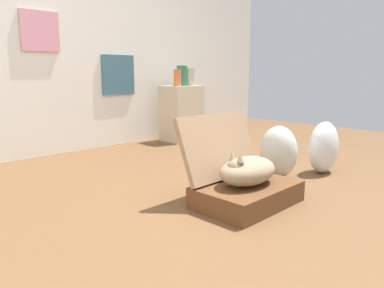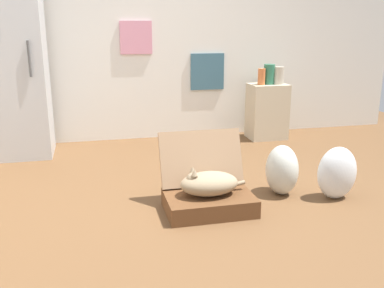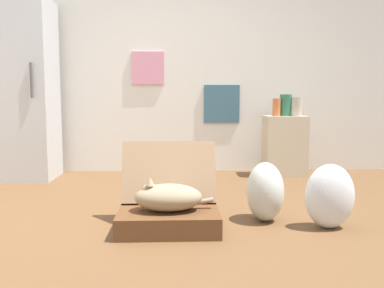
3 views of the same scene
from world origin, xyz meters
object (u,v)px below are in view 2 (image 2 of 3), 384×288
Objects in this scene: vase_tall at (262,77)px; side_table at (267,111)px; refrigerator at (15,66)px; vase_round at (269,74)px; plastic_bag_clear at (337,173)px; vase_short at (279,75)px; cat at (208,183)px; suitcase_base at (209,203)px; plastic_bag_white at (282,170)px.

side_table is at bearing 23.85° from vase_tall.
side_table is 3.48× the size of vase_tall.
refrigerator reaches higher than vase_round.
plastic_bag_clear is 2.01m from vase_short.
plastic_bag_clear is 0.64× the size of side_table.
vase_round is at bearing 56.43° from cat.
vase_round reaches higher than vase_tall.
cat is 2.68× the size of vase_tall.
suitcase_base is at bearing -123.42° from vase_round.
vase_short reaches higher than suitcase_base.
suitcase_base is at bearing -123.26° from side_table.
side_table is 0.46m from vase_round.
vase_round is at bearing 71.00° from plastic_bag_white.
side_table reaches higher than plastic_bag_clear.
side_table is at bearing 56.60° from cat.
vase_tall is 0.23m from vase_short.
suitcase_base is at bearing -121.54° from vase_tall.
vase_tall reaches higher than suitcase_base.
plastic_bag_clear is at bearing 0.52° from cat.
plastic_bag_clear is (1.08, 0.01, -0.01)m from cat.
refrigerator is 2.97m from vase_short.
plastic_bag_clear is 1.97m from vase_tall.
plastic_bag_white is 1.85m from vase_tall.
cat is 0.27× the size of refrigerator.
plastic_bag_white is 1.76× the size of vase_round.
suitcase_base is at bearing -125.97° from vase_short.
cat is 2.50× the size of vase_short.
refrigerator is at bearing -179.99° from vase_tall.
refrigerator is 2.92m from side_table.
vase_tall is (2.74, 0.00, -0.18)m from refrigerator.
plastic_bag_white is 1.93m from vase_round.
refrigerator is at bearing 129.54° from cat.
plastic_bag_clear reaches higher than suitcase_base.
side_table is (2.85, 0.05, -0.62)m from refrigerator.
plastic_bag_clear is 3.33m from refrigerator.
vase_short is at bearing 0.35° from refrigerator.
refrigerator is at bearing -179.23° from vase_round.
vase_round is (-0.11, 0.02, 0.02)m from vase_short.
suitcase_base is 3.17× the size of vase_short.
vase_short is (1.39, 1.92, 0.71)m from suitcase_base.
side_table is at bearing 71.12° from plastic_bag_white.
vase_tall reaches higher than cat.
cat reaches higher than suitcase_base.
refrigerator is 2.86m from vase_round.
vase_round is at bearing -90.00° from side_table.
vase_short is 0.12m from vase_round.
vase_round is (0.60, 1.74, 0.58)m from plastic_bag_white.
plastic_bag_white reaches higher than cat.
plastic_bag_clear is at bearing -96.08° from side_table.
vase_short is (0.11, -0.03, 0.44)m from side_table.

